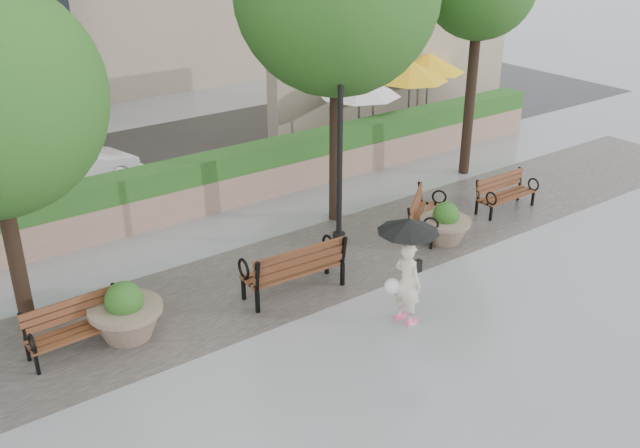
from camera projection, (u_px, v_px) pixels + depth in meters
ground at (366, 346)px, 12.38m from camera, size 100.00×100.00×0.00m
cobble_strip at (273, 278)px, 14.58m from camera, size 28.00×3.20×0.01m
hedge_wall at (183, 189)px, 17.24m from camera, size 24.00×0.80×1.35m
cafe_wall at (397, 63)px, 23.96m from camera, size 10.00×0.60×4.00m
cafe_hedge at (429, 126)px, 22.73m from camera, size 8.00×0.50×0.90m
asphalt_street at (123, 168)px, 20.45m from camera, size 40.00×7.00×0.00m
bench_1 at (79, 337)px, 12.14m from camera, size 1.72×0.73×0.91m
bench_2 at (294, 278)px, 13.91m from camera, size 2.07×0.92×1.09m
bench_3 at (425, 222)px, 16.44m from camera, size 1.75×1.60×0.92m
bench_4 at (505, 200)px, 17.64m from camera, size 1.65×0.66×0.88m
planter_left at (126, 316)px, 12.46m from camera, size 1.29×1.29×1.08m
planter_right at (445, 227)px, 15.97m from camera, size 1.14×1.14×0.95m
lamppost at (340, 169)px, 15.20m from camera, size 0.28×0.28×4.10m
patio_umb_white at (360, 86)px, 21.17m from camera, size 2.50×2.50×2.30m
patio_umb_yellow_a at (410, 71)px, 22.98m from camera, size 2.50×2.50×2.30m
patio_umb_yellow_b at (429, 63)px, 24.12m from camera, size 2.50×2.50×2.30m
car_right at (71, 171)px, 18.57m from camera, size 3.82×2.11×1.19m
pedestrian at (407, 261)px, 12.61m from camera, size 1.11×1.11×2.03m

